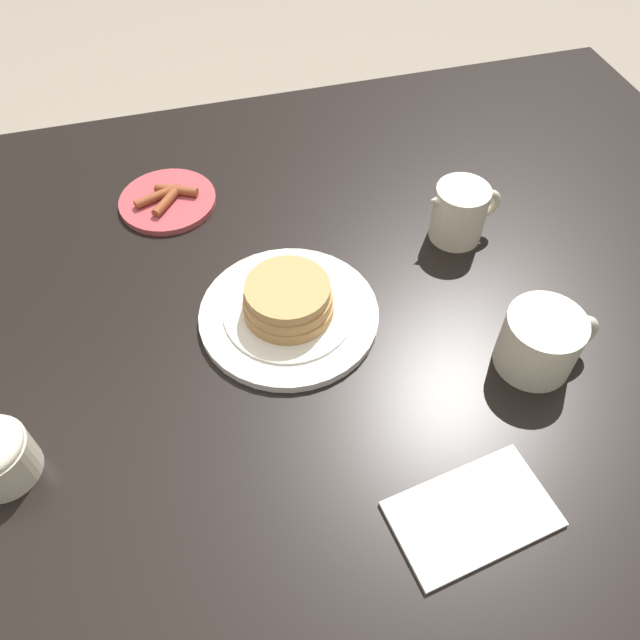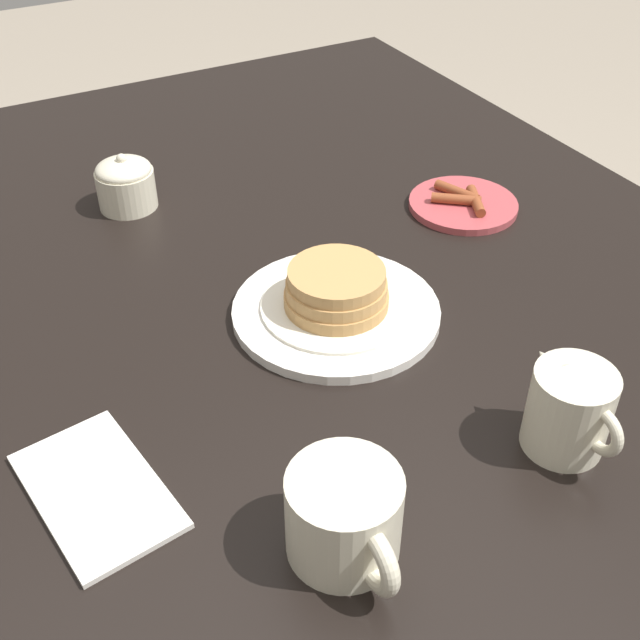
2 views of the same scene
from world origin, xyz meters
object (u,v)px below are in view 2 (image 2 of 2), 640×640
at_px(side_plate_bacon, 463,203).
at_px(coffee_mug, 346,517).
at_px(sugar_bowl, 125,183).
at_px(napkin, 97,491).
at_px(creamer_pitcher, 569,409).
at_px(pancake_plate, 336,301).

bearing_deg(side_plate_bacon, coffee_mug, -46.12).
bearing_deg(side_plate_bacon, sugar_bowl, -119.19).
height_order(side_plate_bacon, napkin, side_plate_bacon).
xyz_separation_m(sugar_bowl, napkin, (0.48, -0.19, -0.03)).
bearing_deg(creamer_pitcher, pancake_plate, -161.95).
relative_size(creamer_pitcher, sugar_bowl, 1.46).
distance_m(coffee_mug, napkin, 0.23).
xyz_separation_m(pancake_plate, sugar_bowl, (-0.36, -0.13, 0.02)).
bearing_deg(sugar_bowl, napkin, -21.15).
distance_m(sugar_bowl, napkin, 0.52).
xyz_separation_m(creamer_pitcher, sugar_bowl, (-0.63, -0.22, -0.01)).
relative_size(coffee_mug, napkin, 0.69).
bearing_deg(coffee_mug, sugar_bowl, 178.16).
xyz_separation_m(coffee_mug, napkin, (-0.16, -0.17, -0.04)).
relative_size(pancake_plate, napkin, 1.30).
bearing_deg(napkin, side_plate_bacon, 113.11).
xyz_separation_m(pancake_plate, napkin, (0.12, -0.32, -0.02)).
bearing_deg(sugar_bowl, creamer_pitcher, 19.23).
distance_m(pancake_plate, side_plate_bacon, 0.30).
bearing_deg(pancake_plate, napkin, -68.62).
bearing_deg(pancake_plate, side_plate_bacon, 115.05).
height_order(side_plate_bacon, creamer_pitcher, creamer_pitcher).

